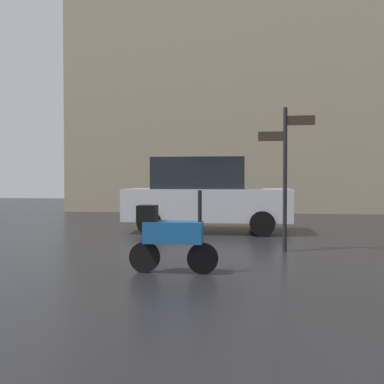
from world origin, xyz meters
The scene contains 4 objects.
parked_scooter centered at (-2.01, 4.08, 0.55)m, with size 1.33×0.32×1.23m.
parked_car_left centered at (-1.95, 9.41, 1.00)m, with size 4.38×2.05×1.99m.
street_signpost centered at (-0.12, 6.27, 1.70)m, with size 1.08×0.08×2.79m.
building_block centered at (0.00, 17.16, 8.48)m, with size 17.71×2.19×16.97m, color gray.
Camera 1 is at (-0.95, -2.15, 1.37)m, focal length 39.91 mm.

